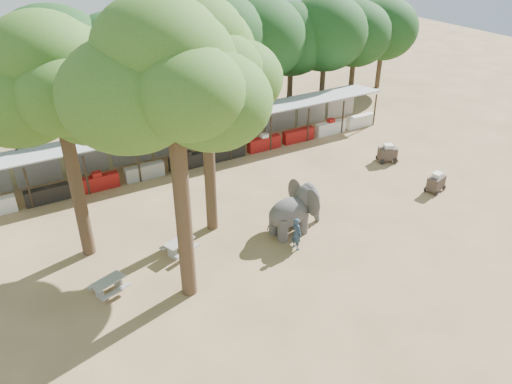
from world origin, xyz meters
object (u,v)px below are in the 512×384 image
yard_tree_back (199,60)px  picnic_table_far (180,245)px  handler (296,234)px  cart_front (436,182)px  picnic_table_near (108,285)px  cart_back (387,153)px  yard_tree_left (51,83)px  yard_tree_center (166,79)px  elephant (295,209)px

yard_tree_back → picnic_table_far: yard_tree_back is taller
yard_tree_back → handler: yard_tree_back is taller
yard_tree_back → cart_front: 15.54m
picnic_table_near → cart_back: size_ratio=1.19×
cart_front → yard_tree_left: bearing=152.0°
yard_tree_back → picnic_table_near: 10.32m
yard_tree_left → picnic_table_near: bearing=-87.6°
yard_tree_left → cart_back: 20.72m
handler → picnic_table_far: (-4.98, 2.39, -0.37)m
yard_tree_center → elephant: (6.61, 1.47, -7.97)m
yard_tree_center → yard_tree_back: bearing=53.1°
yard_tree_left → yard_tree_back: yard_tree_back is taller
yard_tree_back → picnic_table_near: (-5.85, -2.60, -8.09)m
yard_tree_left → handler: bearing=-28.8°
cart_back → yard_tree_left: bearing=-158.4°
cart_back → picnic_table_far: bearing=-149.3°
yard_tree_left → yard_tree_center: bearing=-59.0°
yard_tree_back → cart_back: 15.52m
picnic_table_far → cart_front: size_ratio=1.33×
cart_front → yard_tree_back: bearing=150.6°
yard_tree_back → handler: (2.82, -3.85, -7.70)m
yard_tree_left → picnic_table_far: (3.84, -2.46, -7.73)m
picnic_table_far → cart_back: bearing=-11.4°
yard_tree_center → handler: size_ratio=7.14×
picnic_table_far → picnic_table_near: bearing=176.2°
yard_tree_center → picnic_table_near: 9.31m
yard_tree_center → picnic_table_near: bearing=153.9°
yard_tree_left → yard_tree_back: bearing=-9.5°
cart_back → picnic_table_near: bearing=-147.8°
elephant → handler: 1.59m
yard_tree_center → cart_back: yard_tree_center is taller
yard_tree_left → picnic_table_far: 8.97m
yard_tree_back → picnic_table_near: bearing=-156.0°
yard_tree_back → picnic_table_far: (-2.16, -1.46, -8.07)m
handler → cart_back: 11.60m
yard_tree_center → cart_back: 19.13m
yard_tree_back → picnic_table_far: bearing=-146.0°
yard_tree_center → yard_tree_back: 5.04m
handler → picnic_table_far: bearing=60.2°
yard_tree_center → elephant: size_ratio=3.69×
yard_tree_left → handler: size_ratio=6.54×
yard_tree_left → picnic_table_far: yard_tree_left is taller
yard_tree_back → cart_back: bearing=5.0°
elephant → cart_back: 10.36m
yard_tree_left → picnic_table_far: size_ratio=6.08×
cart_front → yard_tree_center: bearing=167.4°
yard_tree_center → picnic_table_far: bearing=71.8°
yard_tree_center → yard_tree_left: bearing=121.0°
picnic_table_far → cart_back: cart_back is taller
handler → picnic_table_far: size_ratio=0.93×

